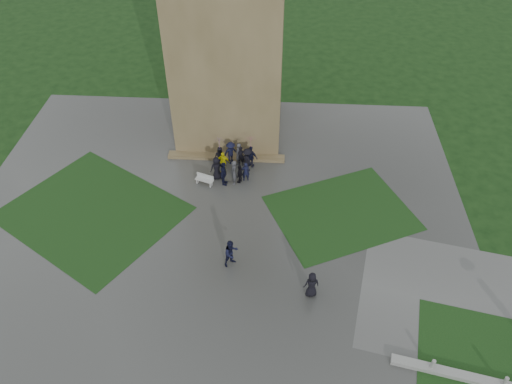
# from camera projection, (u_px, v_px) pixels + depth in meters

# --- Properties ---
(ground) EXTENTS (120.00, 120.00, 0.00)m
(ground) POSITION_uv_depth(u_px,v_px,m) (208.00, 264.00, 30.71)
(ground) COLOR black
(plaza) EXTENTS (34.00, 34.00, 0.02)m
(plaza) POSITION_uv_depth(u_px,v_px,m) (212.00, 240.00, 32.19)
(plaza) COLOR #373735
(plaza) RESTS_ON ground
(lawn_inset_left) EXTENTS (14.10, 13.46, 0.01)m
(lawn_inset_left) POSITION_uv_depth(u_px,v_px,m) (93.00, 212.00, 34.06)
(lawn_inset_left) COLOR black
(lawn_inset_left) RESTS_ON plaza
(lawn_inset_right) EXTENTS (11.12, 10.15, 0.01)m
(lawn_inset_right) POSITION_uv_depth(u_px,v_px,m) (342.00, 213.00, 34.03)
(lawn_inset_right) COLOR black
(lawn_inset_right) RESTS_ON plaza
(tower) EXTENTS (8.00, 8.00, 18.00)m
(tower) POSITION_uv_depth(u_px,v_px,m) (228.00, 22.00, 35.89)
(tower) COLOR brown
(tower) RESTS_ON ground
(tower_plinth) EXTENTS (9.00, 0.80, 0.22)m
(tower_plinth) POSITION_uv_depth(u_px,v_px,m) (226.00, 157.00, 38.51)
(tower_plinth) COLOR brown
(tower_plinth) RESTS_ON plaza
(bench) EXTENTS (1.41, 0.84, 0.78)m
(bench) POSITION_uv_depth(u_px,v_px,m) (205.00, 179.00, 36.04)
(bench) COLOR #B3B3AE
(bench) RESTS_ON plaza
(visitor_cluster) EXTENTS (3.56, 3.71, 2.68)m
(visitor_cluster) POSITION_uv_depth(u_px,v_px,m) (234.00, 159.00, 36.65)
(visitor_cluster) COLOR black
(visitor_cluster) RESTS_ON plaza
(pedestrian_mid) EXTENTS (1.07, 1.02, 1.95)m
(pedestrian_mid) POSITION_uv_depth(u_px,v_px,m) (231.00, 253.00, 30.04)
(pedestrian_mid) COLOR black
(pedestrian_mid) RESTS_ON plaza
(pedestrian_near) EXTENTS (0.98, 0.76, 1.80)m
(pedestrian_near) POSITION_uv_depth(u_px,v_px,m) (312.00, 285.00, 28.36)
(pedestrian_near) COLOR black
(pedestrian_near) RESTS_ON plaza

